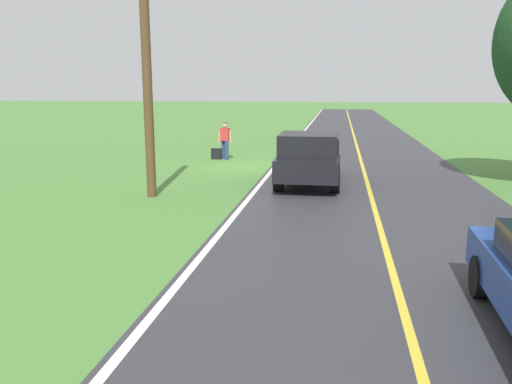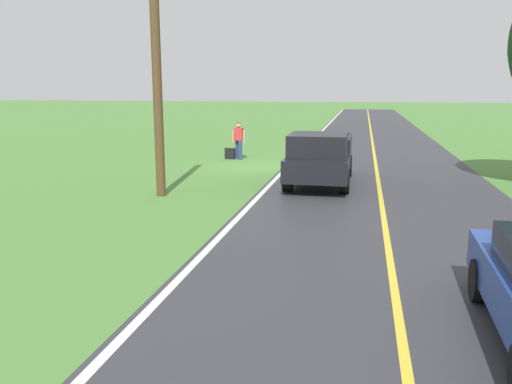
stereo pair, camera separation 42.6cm
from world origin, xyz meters
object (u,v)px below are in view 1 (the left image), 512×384
Objects in this scene: pickup_truck_passing at (310,156)px; utility_pole_roadside at (147,74)px; hitchhiker_walking at (225,138)px; suitcase_carried at (216,154)px.

utility_pole_roadside is at bearing 32.05° from pickup_truck_passing.
pickup_truck_passing reaches higher than hitchhiker_walking.
hitchhiker_walking is 7.02m from pickup_truck_passing.
utility_pole_roadside is at bearing 3.76° from suitcase_carried.
pickup_truck_passing is at bearing 126.97° from hitchhiker_walking.
suitcase_carried is at bearing 7.13° from hitchhiker_walking.
hitchhiker_walking is 3.42× the size of suitcase_carried.
utility_pole_roadside is (-0.01, 8.46, 3.41)m from suitcase_carried.
suitcase_carried is 9.12m from utility_pole_roadside.
hitchhiker_walking reaches higher than suitcase_carried.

